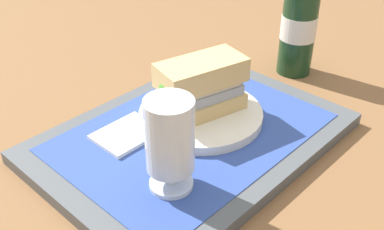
{
  "coord_description": "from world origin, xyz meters",
  "views": [
    {
      "loc": [
        0.41,
        0.39,
        0.41
      ],
      "look_at": [
        0.0,
        0.0,
        0.05
      ],
      "focal_mm": 43.38,
      "sensor_mm": 36.0,
      "label": 1
    }
  ],
  "objects_px": {
    "plate": "(201,115)",
    "beer_glass": "(170,141)",
    "sandwich": "(199,87)",
    "second_bottle": "(300,20)"
  },
  "relations": [
    {
      "from": "sandwich",
      "to": "beer_glass",
      "type": "height_order",
      "value": "beer_glass"
    },
    {
      "from": "sandwich",
      "to": "beer_glass",
      "type": "bearing_deg",
      "value": 44.0
    },
    {
      "from": "beer_glass",
      "to": "second_bottle",
      "type": "xyz_separation_m",
      "value": [
        -0.41,
        -0.08,
        0.01
      ]
    },
    {
      "from": "sandwich",
      "to": "second_bottle",
      "type": "xyz_separation_m",
      "value": [
        -0.27,
        -0.0,
        0.03
      ]
    },
    {
      "from": "second_bottle",
      "to": "plate",
      "type": "bearing_deg",
      "value": 1.12
    },
    {
      "from": "beer_glass",
      "to": "second_bottle",
      "type": "relative_size",
      "value": 0.47
    },
    {
      "from": "second_bottle",
      "to": "beer_glass",
      "type": "bearing_deg",
      "value": 11.43
    },
    {
      "from": "beer_glass",
      "to": "second_bottle",
      "type": "height_order",
      "value": "second_bottle"
    },
    {
      "from": "plate",
      "to": "beer_glass",
      "type": "xyz_separation_m",
      "value": [
        0.14,
        0.08,
        0.06
      ]
    },
    {
      "from": "sandwich",
      "to": "second_bottle",
      "type": "bearing_deg",
      "value": -164.93
    }
  ]
}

